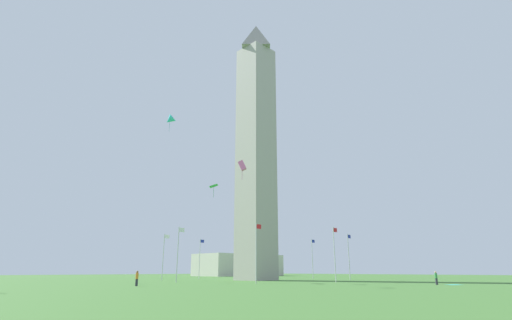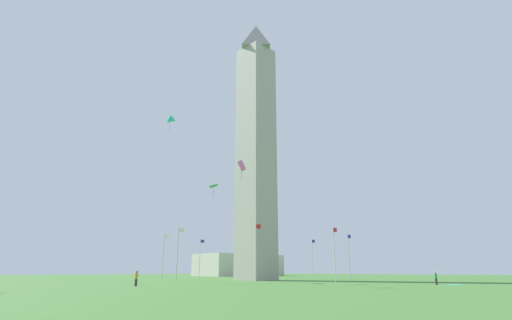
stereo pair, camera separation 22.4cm
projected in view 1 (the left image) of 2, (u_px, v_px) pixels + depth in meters
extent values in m
plane|color=#3D6B2D|center=(256.00, 280.00, 71.25)|extent=(260.00, 260.00, 0.00)
cube|color=#A8A399|center=(256.00, 156.00, 77.82)|extent=(5.97, 5.97, 47.76)
pyramid|color=gray|center=(256.00, 39.00, 85.29)|extent=(5.97, 5.97, 6.51)
cylinder|color=silver|center=(312.00, 259.00, 84.26)|extent=(0.14, 0.14, 8.45)
cube|color=#1E2D99|center=(313.00, 241.00, 85.68)|extent=(1.00, 0.03, 0.64)
cylinder|color=silver|center=(256.00, 259.00, 89.16)|extent=(0.14, 0.14, 8.45)
cube|color=white|center=(258.00, 243.00, 90.57)|extent=(1.00, 0.03, 0.64)
cylinder|color=silver|center=(200.00, 259.00, 84.25)|extent=(0.14, 0.14, 8.45)
cube|color=#1E2D99|center=(202.00, 241.00, 85.66)|extent=(1.00, 0.03, 0.64)
cylinder|color=silver|center=(163.00, 257.00, 72.40)|extent=(0.14, 0.14, 8.45)
cube|color=white|center=(167.00, 236.00, 73.82)|extent=(1.00, 0.03, 0.64)
cylinder|color=silver|center=(178.00, 254.00, 60.57)|extent=(0.14, 0.14, 8.45)
cube|color=white|center=(182.00, 230.00, 61.98)|extent=(1.00, 0.03, 0.64)
cylinder|color=silver|center=(256.00, 253.00, 55.67)|extent=(0.14, 0.14, 8.45)
cube|color=red|center=(259.00, 227.00, 57.08)|extent=(1.00, 0.03, 0.64)
cylinder|color=silver|center=(335.00, 254.00, 60.58)|extent=(0.14, 0.14, 8.45)
cube|color=red|center=(335.00, 230.00, 62.00)|extent=(1.00, 0.03, 0.64)
cylinder|color=silver|center=(349.00, 257.00, 72.43)|extent=(0.14, 0.14, 8.45)
cube|color=#1E2D99|center=(349.00, 237.00, 73.84)|extent=(1.00, 0.03, 0.64)
cylinder|color=#2D2D38|center=(437.00, 282.00, 49.07)|extent=(0.29, 0.29, 0.80)
cylinder|color=#388C47|center=(436.00, 276.00, 49.27)|extent=(0.32, 0.32, 0.62)
sphere|color=tan|center=(435.00, 272.00, 49.38)|extent=(0.24, 0.24, 0.24)
cylinder|color=#2D2D38|center=(137.00, 281.00, 53.71)|extent=(0.29, 0.29, 0.80)
cylinder|color=#3851B2|center=(137.00, 275.00, 53.91)|extent=(0.32, 0.32, 0.68)
sphere|color=#936B4C|center=(137.00, 272.00, 54.04)|extent=(0.24, 0.24, 0.24)
cylinder|color=#2D2D38|center=(137.00, 283.00, 45.00)|extent=(0.29, 0.29, 0.80)
cylinder|color=orange|center=(137.00, 276.00, 45.21)|extent=(0.32, 0.32, 0.71)
sphere|color=#936B4C|center=(137.00, 272.00, 45.34)|extent=(0.24, 0.24, 0.24)
cube|color=green|center=(214.00, 186.00, 64.17)|extent=(1.93, 1.92, 0.47)
cylinder|color=#208035|center=(214.00, 193.00, 63.86)|extent=(0.04, 0.04, 1.67)
cone|color=#33C6D1|center=(170.00, 120.00, 70.11)|extent=(2.49, 2.63, 2.13)
cylinder|color=teal|center=(169.00, 126.00, 69.76)|extent=(0.04, 0.04, 1.90)
cube|color=pink|center=(242.00, 166.00, 51.11)|extent=(1.28, 1.31, 1.41)
cylinder|color=#A44A79|center=(242.00, 174.00, 50.81)|extent=(0.04, 0.04, 1.65)
cube|color=beige|center=(239.00, 265.00, 130.78)|extent=(29.75, 13.89, 6.95)
cube|color=#33C6D1|center=(454.00, 285.00, 49.24)|extent=(2.25, 2.08, 0.01)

